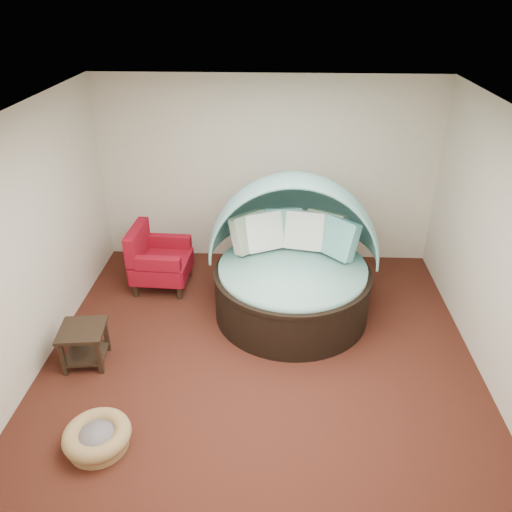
{
  "coord_description": "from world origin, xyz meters",
  "views": [
    {
      "loc": [
        0.16,
        -4.56,
        3.9
      ],
      "look_at": [
        -0.08,
        0.6,
        1.03
      ],
      "focal_mm": 35.0,
      "sensor_mm": 36.0,
      "label": 1
    }
  ],
  "objects_px": {
    "canopy_daybed": "(293,252)",
    "red_armchair": "(157,260)",
    "pet_basket": "(97,437)",
    "side_table": "(84,341)"
  },
  "relations": [
    {
      "from": "canopy_daybed",
      "to": "pet_basket",
      "type": "xyz_separation_m",
      "value": [
        -1.87,
        -2.38,
        -0.74
      ]
    },
    {
      "from": "pet_basket",
      "to": "canopy_daybed",
      "type": "bearing_deg",
      "value": 51.86
    },
    {
      "from": "pet_basket",
      "to": "side_table",
      "type": "xyz_separation_m",
      "value": [
        -0.51,
        1.17,
        0.19
      ]
    },
    {
      "from": "red_armchair",
      "to": "pet_basket",
      "type": "bearing_deg",
      "value": -86.6
    },
    {
      "from": "canopy_daybed",
      "to": "side_table",
      "type": "bearing_deg",
      "value": -151.57
    },
    {
      "from": "canopy_daybed",
      "to": "red_armchair",
      "type": "distance_m",
      "value": 2.01
    },
    {
      "from": "pet_basket",
      "to": "side_table",
      "type": "distance_m",
      "value": 1.29
    },
    {
      "from": "pet_basket",
      "to": "red_armchair",
      "type": "distance_m",
      "value": 2.88
    },
    {
      "from": "pet_basket",
      "to": "side_table",
      "type": "height_order",
      "value": "side_table"
    },
    {
      "from": "canopy_daybed",
      "to": "pet_basket",
      "type": "bearing_deg",
      "value": -126.61
    }
  ]
}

